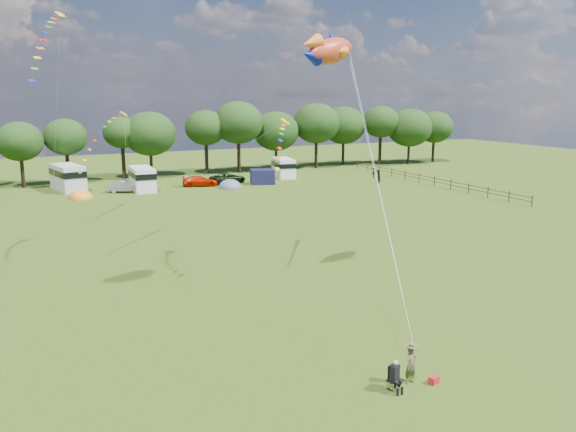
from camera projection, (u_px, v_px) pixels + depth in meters
name	position (u px, v px, depth m)	size (l,w,h in m)	color
ground_plane	(358.00, 327.00, 27.48)	(180.00, 180.00, 0.00)	black
tree_line	(177.00, 130.00, 76.94)	(102.98, 10.98, 10.27)	black
fence	(427.00, 179.00, 71.17)	(0.12, 33.12, 1.20)	#472D19
car_b	(126.00, 186.00, 65.37)	(1.46, 3.90, 1.38)	gray
car_c	(200.00, 181.00, 69.58)	(1.78, 4.23, 1.27)	#BD1700
car_d	(228.00, 178.00, 71.97)	(2.19, 4.83, 1.32)	black
campervan_b	(68.00, 177.00, 66.48)	(3.87, 6.57, 3.02)	silver
campervan_c	(142.00, 178.00, 66.48)	(2.47, 5.61, 2.73)	silver
campervan_d	(283.00, 167.00, 77.21)	(3.08, 5.52, 2.56)	white
tent_orange	(81.00, 198.00, 61.44)	(2.63, 2.88, 2.06)	orange
tent_greyblue	(230.00, 188.00, 68.30)	(2.89, 3.16, 2.15)	#4D5670
awning_navy	(262.00, 177.00, 71.40)	(2.94, 2.39, 1.84)	#15143A
kite_flyer	(411.00, 365.00, 21.98)	(0.56, 0.36, 1.52)	brown
camp_chair	(394.00, 372.00, 21.41)	(0.67, 0.69, 1.28)	#99999E
kite_bag	(434.00, 380.00, 22.07)	(0.41, 0.27, 0.29)	#AD171D
fish_kite	(327.00, 50.00, 30.34)	(4.03, 2.29, 2.11)	#B8361B
streamer_kite_a	(48.00, 34.00, 44.45)	(3.45, 5.65, 5.80)	yellow
streamer_kite_b	(106.00, 131.00, 38.50)	(4.13, 4.66, 3.78)	gold
streamer_kite_c	(282.00, 135.00, 35.46)	(3.20, 5.02, 2.82)	#CED400
walker_a	(378.00, 176.00, 72.28)	(0.81, 0.50, 1.66)	black
walker_b	(373.00, 172.00, 76.76)	(0.94, 0.44, 1.46)	black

